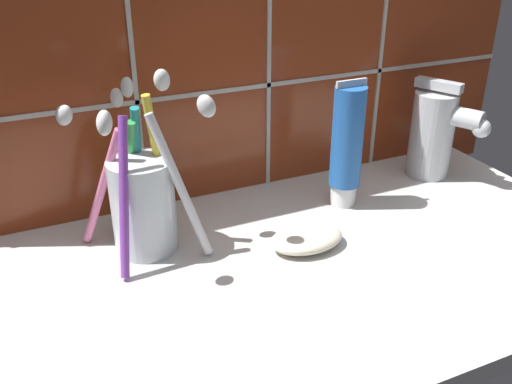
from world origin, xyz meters
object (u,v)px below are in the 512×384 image
soap_bar (307,239)px  toothbrush_cup (142,197)px  toothpaste_tube (347,145)px  sink_faucet (436,132)px

soap_bar → toothbrush_cup: bearing=155.7°
toothbrush_cup → toothpaste_tube: size_ratio=1.22×
toothbrush_cup → sink_faucet: size_ratio=1.45×
sink_faucet → soap_bar: (-24.03, -9.11, -5.22)cm
toothpaste_tube → sink_faucet: bearing=8.2°
toothbrush_cup → sink_faucet: 39.64cm
toothbrush_cup → toothpaste_tube: bearing=-0.3°
toothpaste_tube → sink_faucet: toothpaste_tube is taller
soap_bar → sink_faucet: bearing=20.8°
toothpaste_tube → soap_bar: (-8.88, -6.92, -6.70)cm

